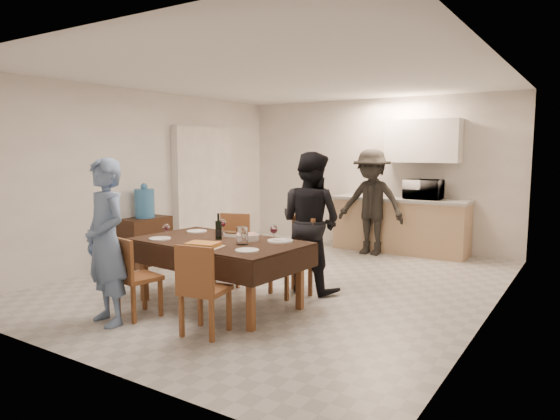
{
  "coord_description": "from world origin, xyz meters",
  "views": [
    {
      "loc": [
        3.39,
        -5.36,
        1.71
      ],
      "look_at": [
        0.13,
        -0.3,
        0.98
      ],
      "focal_mm": 32.0,
      "sensor_mm": 36.0,
      "label": 1
    }
  ],
  "objects_px": {
    "water_pitcher": "(242,236)",
    "person_near": "(106,242)",
    "console": "(146,241)",
    "person_kitchen": "(371,202)",
    "water_jug": "(145,203)",
    "microwave": "(424,189)",
    "person_far": "(310,222)",
    "wine_bottle": "(218,226)",
    "savoury_tart": "(203,245)",
    "dining_table": "(219,243)"
  },
  "relations": [
    {
      "from": "person_near",
      "to": "person_far",
      "type": "height_order",
      "value": "person_far"
    },
    {
      "from": "savoury_tart",
      "to": "microwave",
      "type": "xyz_separation_m",
      "value": [
        0.95,
        4.27,
        0.32
      ]
    },
    {
      "from": "person_near",
      "to": "water_jug",
      "type": "bearing_deg",
      "value": 142.76
    },
    {
      "from": "console",
      "to": "person_near",
      "type": "bearing_deg",
      "value": -50.23
    },
    {
      "from": "water_pitcher",
      "to": "person_near",
      "type": "xyz_separation_m",
      "value": [
        -0.9,
        -1.0,
        -0.0
      ]
    },
    {
      "from": "microwave",
      "to": "person_far",
      "type": "height_order",
      "value": "person_far"
    },
    {
      "from": "water_jug",
      "to": "person_near",
      "type": "bearing_deg",
      "value": -50.23
    },
    {
      "from": "person_near",
      "to": "water_pitcher",
      "type": "bearing_deg",
      "value": 61.0
    },
    {
      "from": "water_jug",
      "to": "wine_bottle",
      "type": "height_order",
      "value": "water_jug"
    },
    {
      "from": "savoury_tart",
      "to": "person_kitchen",
      "type": "height_order",
      "value": "person_kitchen"
    },
    {
      "from": "person_far",
      "to": "microwave",
      "type": "bearing_deg",
      "value": -93.4
    },
    {
      "from": "person_near",
      "to": "dining_table",
      "type": "bearing_deg",
      "value": 75.34
    },
    {
      "from": "water_pitcher",
      "to": "person_far",
      "type": "height_order",
      "value": "person_far"
    },
    {
      "from": "savoury_tart",
      "to": "person_far",
      "type": "relative_size",
      "value": 0.22
    },
    {
      "from": "microwave",
      "to": "person_near",
      "type": "bearing_deg",
      "value": 72.03
    },
    {
      "from": "dining_table",
      "to": "console",
      "type": "relative_size",
      "value": 2.53
    },
    {
      "from": "console",
      "to": "water_pitcher",
      "type": "relative_size",
      "value": 4.12
    },
    {
      "from": "water_jug",
      "to": "person_near",
      "type": "relative_size",
      "value": 0.26
    },
    {
      "from": "dining_table",
      "to": "microwave",
      "type": "height_order",
      "value": "microwave"
    },
    {
      "from": "console",
      "to": "person_kitchen",
      "type": "height_order",
      "value": "person_kitchen"
    },
    {
      "from": "console",
      "to": "savoury_tart",
      "type": "distance_m",
      "value": 2.69
    },
    {
      "from": "console",
      "to": "person_kitchen",
      "type": "distance_m",
      "value": 3.61
    },
    {
      "from": "water_jug",
      "to": "savoury_tart",
      "type": "xyz_separation_m",
      "value": [
        2.31,
        -1.32,
        -0.17
      ]
    },
    {
      "from": "water_jug",
      "to": "savoury_tart",
      "type": "height_order",
      "value": "water_jug"
    },
    {
      "from": "water_pitcher",
      "to": "person_near",
      "type": "bearing_deg",
      "value": -131.99
    },
    {
      "from": "dining_table",
      "to": "wine_bottle",
      "type": "relative_size",
      "value": 6.65
    },
    {
      "from": "water_pitcher",
      "to": "person_kitchen",
      "type": "xyz_separation_m",
      "value": [
        -0.01,
        3.49,
        0.04
      ]
    },
    {
      "from": "water_jug",
      "to": "water_pitcher",
      "type": "height_order",
      "value": "water_jug"
    },
    {
      "from": "wine_bottle",
      "to": "water_pitcher",
      "type": "bearing_deg",
      "value": -14.04
    },
    {
      "from": "person_near",
      "to": "person_kitchen",
      "type": "xyz_separation_m",
      "value": [
        0.89,
        4.49,
        0.04
      ]
    },
    {
      "from": "water_jug",
      "to": "savoury_tart",
      "type": "relative_size",
      "value": 1.16
    },
    {
      "from": "savoury_tart",
      "to": "wine_bottle",
      "type": "bearing_deg",
      "value": 109.23
    },
    {
      "from": "console",
      "to": "wine_bottle",
      "type": "relative_size",
      "value": 2.62
    },
    {
      "from": "dining_table",
      "to": "savoury_tart",
      "type": "relative_size",
      "value": 5.17
    },
    {
      "from": "water_pitcher",
      "to": "savoury_tart",
      "type": "xyz_separation_m",
      "value": [
        -0.25,
        -0.33,
        -0.07
      ]
    },
    {
      "from": "dining_table",
      "to": "person_kitchen",
      "type": "distance_m",
      "value": 3.47
    },
    {
      "from": "console",
      "to": "savoury_tart",
      "type": "relative_size",
      "value": 2.04
    },
    {
      "from": "console",
      "to": "wine_bottle",
      "type": "distance_m",
      "value": 2.39
    },
    {
      "from": "water_jug",
      "to": "person_kitchen",
      "type": "relative_size",
      "value": 0.25
    },
    {
      "from": "savoury_tart",
      "to": "person_kitchen",
      "type": "bearing_deg",
      "value": 86.44
    },
    {
      "from": "console",
      "to": "microwave",
      "type": "relative_size",
      "value": 1.32
    },
    {
      "from": "water_jug",
      "to": "microwave",
      "type": "relative_size",
      "value": 0.75
    },
    {
      "from": "console",
      "to": "water_jug",
      "type": "height_order",
      "value": "water_jug"
    },
    {
      "from": "water_jug",
      "to": "person_far",
      "type": "relative_size",
      "value": 0.26
    },
    {
      "from": "microwave",
      "to": "person_near",
      "type": "xyz_separation_m",
      "value": [
        -1.6,
        -4.94,
        -0.25
      ]
    },
    {
      "from": "wine_bottle",
      "to": "savoury_tart",
      "type": "distance_m",
      "value": 0.47
    },
    {
      "from": "person_far",
      "to": "savoury_tart",
      "type": "bearing_deg",
      "value": 79.18
    },
    {
      "from": "water_jug",
      "to": "person_kitchen",
      "type": "height_order",
      "value": "person_kitchen"
    },
    {
      "from": "console",
      "to": "water_pitcher",
      "type": "height_order",
      "value": "water_pitcher"
    },
    {
      "from": "microwave",
      "to": "person_far",
      "type": "xyz_separation_m",
      "value": [
        -0.5,
        -2.84,
        -0.23
      ]
    }
  ]
}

